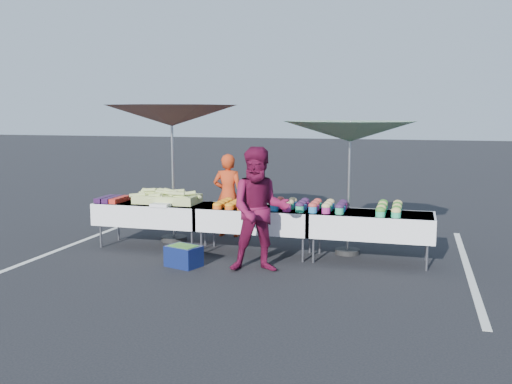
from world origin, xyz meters
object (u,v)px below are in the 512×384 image
(customer, at_px, (260,210))
(storage_bin, at_px, (184,255))
(vendor, at_px, (228,195))
(umbrella_right, at_px, (350,133))
(table_right, at_px, (371,224))
(table_center, at_px, (256,218))
(umbrella_left, at_px, (172,117))
(table_left, at_px, (153,213))

(customer, xyz_separation_m, storage_bin, (-1.14, -0.07, -0.73))
(vendor, relative_size, customer, 0.85)
(storage_bin, bearing_deg, umbrella_right, 50.77)
(vendor, bearing_deg, customer, 114.52)
(table_right, bearing_deg, table_center, 180.00)
(table_center, height_order, table_right, same)
(table_right, height_order, storage_bin, table_right)
(vendor, xyz_separation_m, umbrella_left, (-0.79, -0.65, 1.42))
(umbrella_right, bearing_deg, table_right, -45.94)
(table_center, relative_size, umbrella_left, 0.77)
(umbrella_left, bearing_deg, table_center, -16.65)
(umbrella_left, bearing_deg, storage_bin, -61.40)
(vendor, bearing_deg, table_center, 121.94)
(table_center, height_order, umbrella_left, umbrella_left)
(table_center, bearing_deg, customer, -71.31)
(umbrella_left, bearing_deg, table_left, -108.10)
(table_center, distance_m, table_right, 1.80)
(table_center, xyz_separation_m, vendor, (-0.85, 1.14, 0.17))
(storage_bin, bearing_deg, vendor, 109.23)
(table_left, relative_size, vendor, 1.23)
(table_center, bearing_deg, umbrella_right, 15.81)
(table_right, bearing_deg, table_left, 180.00)
(table_left, relative_size, umbrella_right, 0.73)
(umbrella_left, bearing_deg, table_right, -8.11)
(table_left, bearing_deg, umbrella_right, 7.10)
(customer, distance_m, umbrella_right, 2.03)
(table_center, relative_size, table_right, 1.00)
(vendor, distance_m, umbrella_right, 2.66)
(customer, xyz_separation_m, umbrella_left, (-1.96, 1.44, 1.29))
(customer, bearing_deg, table_center, 92.14)
(customer, distance_m, storage_bin, 1.35)
(table_center, relative_size, customer, 1.05)
(vendor, distance_m, umbrella_left, 1.75)
(table_center, xyz_separation_m, storage_bin, (-0.82, -1.01, -0.42))
(customer, bearing_deg, storage_bin, 166.79)
(table_left, distance_m, customer, 2.34)
(table_center, relative_size, storage_bin, 3.29)
(table_right, distance_m, vendor, 2.89)
(customer, bearing_deg, umbrella_right, 34.43)
(storage_bin, bearing_deg, customer, 21.76)
(table_center, xyz_separation_m, customer, (0.32, -0.95, 0.30))
(table_right, relative_size, storage_bin, 3.29)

